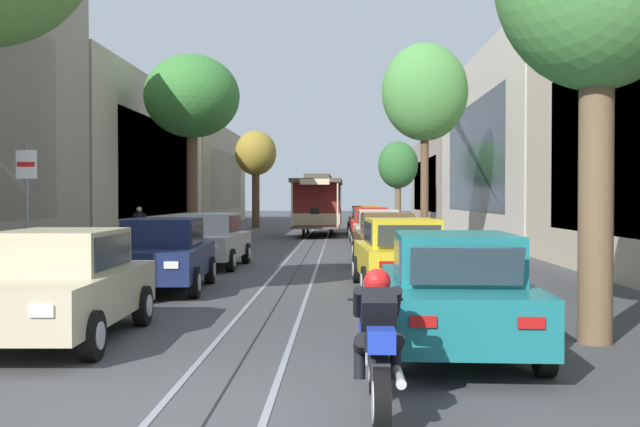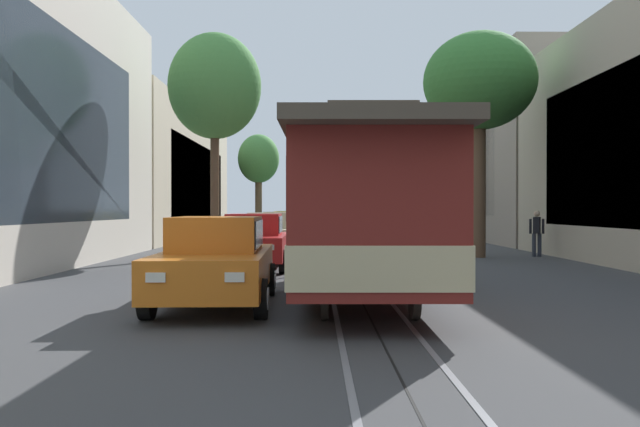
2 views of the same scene
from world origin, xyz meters
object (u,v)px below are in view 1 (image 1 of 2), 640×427
at_px(cable_car_trolley, 319,205).
at_px(parked_car_beige_near_left, 59,285).
at_px(parked_car_teal_near_right, 454,292).
at_px(parked_car_yellow_second_right, 401,254).
at_px(parked_car_beige_fourth_right, 378,230).
at_px(parked_car_silver_mid_left, 209,240).
at_px(motorcycle_with_rider, 378,346).
at_px(street_tree_kerb_right_second, 425,93).
at_px(street_sign_post, 27,212).
at_px(parked_car_brown_mid_right, 386,238).
at_px(parked_car_orange_sixth_right, 366,220).
at_px(street_tree_kerb_left_mid, 256,155).
at_px(pedestrian_on_left_pavement, 139,224).
at_px(parked_car_navy_second_left, 163,254).
at_px(street_tree_kerb_right_mid, 398,166).
at_px(parked_car_red_fifth_right, 370,224).
at_px(street_tree_kerb_left_second, 192,98).

bearing_deg(cable_car_trolley, parked_car_beige_near_left, -95.08).
distance_m(parked_car_teal_near_right, parked_car_yellow_second_right, 6.97).
height_order(parked_car_beige_fourth_right, cable_car_trolley, cable_car_trolley).
bearing_deg(parked_car_silver_mid_left, motorcycle_with_rider, -74.55).
height_order(parked_car_teal_near_right, street_tree_kerb_right_second, street_tree_kerb_right_second).
height_order(parked_car_beige_fourth_right, street_sign_post, street_sign_post).
xyz_separation_m(parked_car_brown_mid_right, parked_car_orange_sixth_right, (-0.01, 19.24, 0.00)).
xyz_separation_m(parked_car_teal_near_right, cable_car_trolley, (-2.72, 32.09, 0.86)).
xyz_separation_m(parked_car_yellow_second_right, street_tree_kerb_left_mid, (-7.05, 34.24, 4.10)).
bearing_deg(pedestrian_on_left_pavement, parked_car_beige_fourth_right, -9.70).
xyz_separation_m(parked_car_navy_second_left, street_tree_kerb_right_mid, (7.65, 33.45, 3.31)).
height_order(parked_car_orange_sixth_right, motorcycle_with_rider, parked_car_orange_sixth_right).
bearing_deg(street_tree_kerb_left_mid, parked_car_silver_mid_left, -86.35).
relative_size(parked_car_navy_second_left, parked_car_red_fifth_right, 1.01).
height_order(parked_car_teal_near_right, parked_car_beige_fourth_right, same).
relative_size(parked_car_beige_near_left, parked_car_yellow_second_right, 0.99).
bearing_deg(pedestrian_on_left_pavement, parked_car_beige_near_left, -78.20).
bearing_deg(parked_car_brown_mid_right, street_tree_kerb_right_second, 74.92).
xyz_separation_m(parked_car_beige_near_left, pedestrian_on_left_pavement, (-4.35, 20.83, 0.14)).
xyz_separation_m(parked_car_beige_near_left, motorcycle_with_rider, (4.37, -3.63, -0.15)).
height_order(cable_car_trolley, street_sign_post, cable_car_trolley).
xyz_separation_m(parked_car_orange_sixth_right, cable_car_trolley, (-2.62, -0.71, 0.86)).
bearing_deg(street_tree_kerb_right_second, cable_car_trolley, 112.15).
relative_size(parked_car_teal_near_right, cable_car_trolley, 0.48).
relative_size(parked_car_beige_fourth_right, parked_car_red_fifth_right, 1.00).
height_order(parked_car_silver_mid_left, parked_car_teal_near_right, same).
relative_size(parked_car_red_fifth_right, motorcycle_with_rider, 2.20).
relative_size(parked_car_navy_second_left, street_tree_kerb_right_second, 0.54).
height_order(parked_car_teal_near_right, parked_car_orange_sixth_right, same).
distance_m(parked_car_orange_sixth_right, street_tree_kerb_right_mid, 8.39).
relative_size(parked_car_yellow_second_right, street_tree_kerb_right_second, 0.54).
xyz_separation_m(parked_car_beige_fourth_right, cable_car_trolley, (-2.66, 12.23, 0.86)).
bearing_deg(parked_car_silver_mid_left, parked_car_orange_sixth_right, 75.61).
bearing_deg(parked_car_brown_mid_right, cable_car_trolley, 98.07).
height_order(parked_car_yellow_second_right, street_sign_post, street_sign_post).
distance_m(parked_car_teal_near_right, cable_car_trolley, 32.22).
height_order(street_tree_kerb_right_second, cable_car_trolley, street_tree_kerb_right_second).
distance_m(parked_car_silver_mid_left, parked_car_orange_sixth_right, 21.14).
bearing_deg(parked_car_orange_sixth_right, street_tree_kerb_right_second, -80.69).
distance_m(parked_car_yellow_second_right, motorcycle_with_rider, 9.94).
xyz_separation_m(street_tree_kerb_left_second, street_tree_kerb_left_mid, (0.50, 19.38, -1.31)).
bearing_deg(parked_car_orange_sixth_right, parked_car_brown_mid_right, -89.98).
height_order(street_tree_kerb_right_mid, motorcycle_with_rider, street_tree_kerb_right_mid).
bearing_deg(street_tree_kerb_right_second, street_tree_kerb_left_mid, 113.96).
xyz_separation_m(parked_car_yellow_second_right, pedestrian_on_left_pavement, (-9.71, 14.56, 0.14)).
relative_size(parked_car_silver_mid_left, pedestrian_on_left_pavement, 2.65).
relative_size(parked_car_beige_fourth_right, street_tree_kerb_right_mid, 0.76).
distance_m(parked_car_red_fifth_right, parked_car_orange_sixth_right, 6.84).
distance_m(parked_car_beige_near_left, street_tree_kerb_right_second, 22.10).
height_order(parked_car_beige_near_left, parked_car_beige_fourth_right, same).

